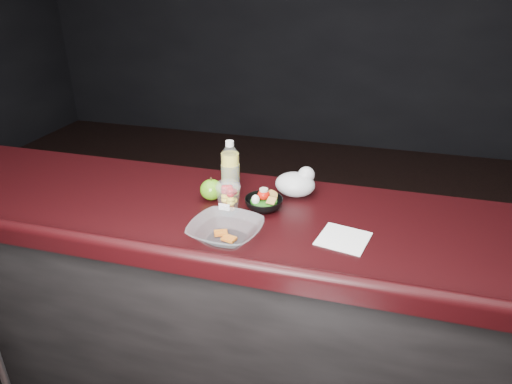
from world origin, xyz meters
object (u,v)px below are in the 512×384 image
lemonade_bottle (230,172)px  fruit_cup (228,196)px  green_apple (211,190)px  takeout_bowl (226,231)px  snack_bowl (264,203)px

lemonade_bottle → fruit_cup: lemonade_bottle is taller
lemonade_bottle → green_apple: bearing=-128.0°
green_apple → takeout_bowl: 0.31m
snack_bowl → takeout_bowl: size_ratio=0.61×
lemonade_bottle → green_apple: (-0.06, -0.07, -0.05)m
lemonade_bottle → takeout_bowl: 0.36m
snack_bowl → lemonade_bottle: bearing=149.6°
green_apple → snack_bowl: 0.22m
takeout_bowl → snack_bowl: bearing=74.6°
green_apple → snack_bowl: bearing=-6.3°
fruit_cup → snack_bowl: 0.14m
green_apple → snack_bowl: (0.22, -0.02, -0.01)m
fruit_cup → takeout_bowl: (0.05, -0.18, -0.04)m
lemonade_bottle → green_apple: size_ratio=2.40×
snack_bowl → takeout_bowl: 0.25m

